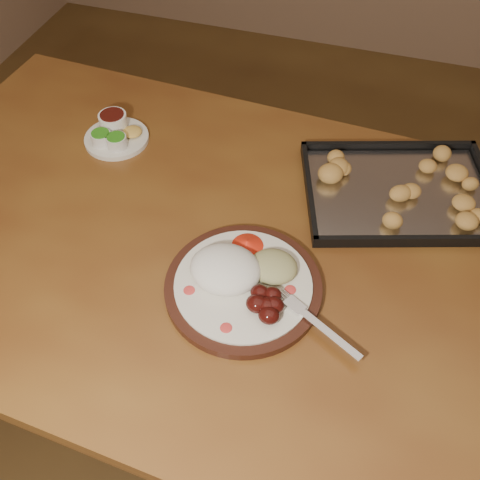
% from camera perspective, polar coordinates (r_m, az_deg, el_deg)
% --- Properties ---
extents(ground, '(4.00, 4.00, 0.00)m').
position_cam_1_polar(ground, '(1.73, 9.01, -15.66)').
color(ground, brown).
rests_on(ground, ground).
extents(dining_table, '(1.55, 0.99, 0.75)m').
position_cam_1_polar(dining_table, '(1.14, -1.60, -3.18)').
color(dining_table, brown).
rests_on(dining_table, ground).
extents(dinner_plate, '(0.37, 0.29, 0.07)m').
position_cam_1_polar(dinner_plate, '(0.97, 0.26, -4.27)').
color(dinner_plate, black).
rests_on(dinner_plate, dining_table).
extents(condiment_saucer, '(0.15, 0.15, 0.05)m').
position_cam_1_polar(condiment_saucer, '(1.30, -13.21, 11.04)').
color(condiment_saucer, silver).
rests_on(condiment_saucer, dining_table).
extents(baking_tray, '(0.47, 0.40, 0.04)m').
position_cam_1_polar(baking_tray, '(1.18, 16.70, 5.13)').
color(baking_tray, black).
rests_on(baking_tray, dining_table).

